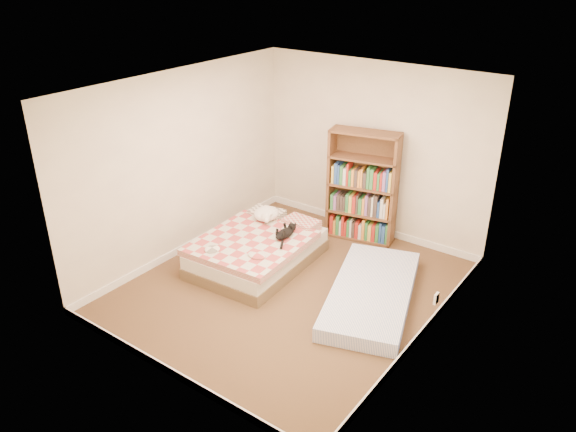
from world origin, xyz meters
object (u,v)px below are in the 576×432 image
Objects in this scene: bed at (259,249)px; floor_mattress at (371,293)px; black_cat at (286,233)px; bookshelf at (362,200)px; white_dog at (266,214)px.

bed reaches higher than floor_mattress.
black_cat reaches higher than bed.
bookshelf reaches higher than bed.
bookshelf is 2.75× the size of black_cat.
bed is 0.56m from white_dog.
bookshelf is at bearing 106.01° from floor_mattress.
floor_mattress is at bearing -68.38° from bookshelf.
bookshelf is 1.40m from white_dog.
white_dog is (-1.84, 0.32, 0.42)m from floor_mattress.
black_cat is at bearing -120.03° from bookshelf.
black_cat reaches higher than floor_mattress.
white_dog is (-0.20, 0.43, 0.30)m from bed.
bookshelf is at bearing 60.12° from bed.
floor_mattress is 1.92m from white_dog.
black_cat is 1.48× the size of white_dog.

